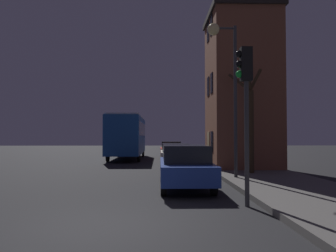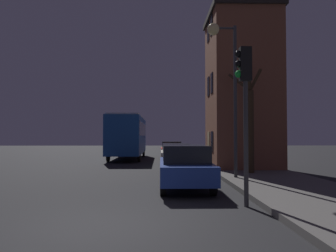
# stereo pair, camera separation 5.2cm
# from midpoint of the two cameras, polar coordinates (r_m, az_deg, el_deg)

# --- Properties ---
(ground_plane) EXTENTS (120.00, 120.00, 0.00)m
(ground_plane) POSITION_cam_midpoint_polar(r_m,az_deg,el_deg) (6.91, -10.79, -17.25)
(ground_plane) COLOR black
(brick_building) EXTENTS (3.75, 4.38, 8.63)m
(brick_building) POSITION_cam_midpoint_polar(r_m,az_deg,el_deg) (18.92, 12.74, 6.30)
(brick_building) COLOR brown
(brick_building) RESTS_ON sidewalk
(streetlamp) EXTENTS (1.22, 0.50, 6.38)m
(streetlamp) POSITION_cam_midpoint_polar(r_m,az_deg,el_deg) (14.00, 9.84, 10.73)
(streetlamp) COLOR #38383A
(streetlamp) RESTS_ON sidewalk
(traffic_light) EXTENTS (0.43, 0.24, 4.22)m
(traffic_light) POSITION_cam_midpoint_polar(r_m,az_deg,el_deg) (8.96, 13.32, 5.85)
(traffic_light) COLOR #38383A
(traffic_light) RESTS_ON ground
(bare_tree) EXTENTS (1.41, 1.77, 5.29)m
(bare_tree) POSITION_cam_midpoint_polar(r_m,az_deg,el_deg) (15.64, 14.17, 1.07)
(bare_tree) COLOR #382819
(bare_tree) RESTS_ON sidewalk
(bus) EXTENTS (2.45, 9.70, 3.48)m
(bus) POSITION_cam_midpoint_polar(r_m,az_deg,el_deg) (27.15, -6.91, -1.33)
(bus) COLOR #194793
(bus) RESTS_ON ground
(car_near_lane) EXTENTS (1.74, 4.78, 1.54)m
(car_near_lane) POSITION_cam_midpoint_polar(r_m,az_deg,el_deg) (11.77, 3.03, -6.86)
(car_near_lane) COLOR navy
(car_near_lane) RESTS_ON ground
(car_mid_lane) EXTENTS (1.78, 4.37, 1.41)m
(car_mid_lane) POSITION_cam_midpoint_polar(r_m,az_deg,el_deg) (19.98, 1.40, -4.94)
(car_mid_lane) COLOR beige
(car_mid_lane) RESTS_ON ground
(car_far_lane) EXTENTS (1.74, 3.87, 1.43)m
(car_far_lane) POSITION_cam_midpoint_polar(r_m,az_deg,el_deg) (27.33, 0.65, -4.12)
(car_far_lane) COLOR #B21E19
(car_far_lane) RESTS_ON ground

